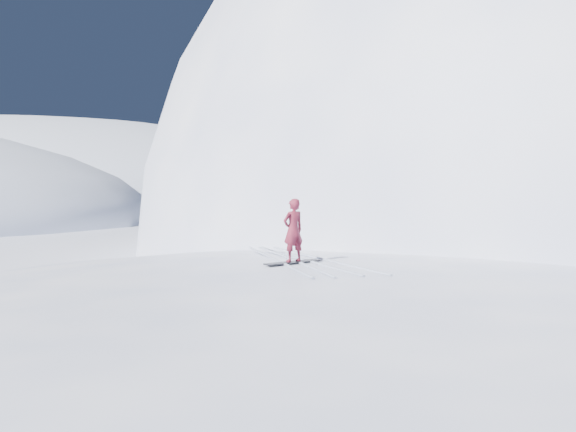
% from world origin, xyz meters
% --- Properties ---
extents(ground, '(400.00, 400.00, 0.00)m').
position_xyz_m(ground, '(0.00, 0.00, 0.00)').
color(ground, white).
rests_on(ground, ground).
extents(near_ridge, '(36.00, 28.00, 4.80)m').
position_xyz_m(near_ridge, '(1.00, 3.00, 0.00)').
color(near_ridge, white).
rests_on(near_ridge, ground).
extents(peak_shoulder, '(28.00, 24.00, 18.00)m').
position_xyz_m(peak_shoulder, '(10.00, 20.00, 0.00)').
color(peak_shoulder, white).
rests_on(peak_shoulder, ground).
extents(far_ridge_c, '(140.00, 90.00, 36.00)m').
position_xyz_m(far_ridge_c, '(-40.00, 110.00, 0.00)').
color(far_ridge_c, white).
rests_on(far_ridge_c, ground).
extents(wind_bumps, '(16.00, 14.40, 1.00)m').
position_xyz_m(wind_bumps, '(-0.56, 2.12, 0.00)').
color(wind_bumps, white).
rests_on(wind_bumps, ground).
extents(snowboard, '(1.53, 1.00, 0.03)m').
position_xyz_m(snowboard, '(-1.16, 3.75, 2.41)').
color(snowboard, black).
rests_on(snowboard, near_ridge).
extents(snowboarder, '(0.67, 0.59, 1.55)m').
position_xyz_m(snowboarder, '(-1.16, 3.75, 3.20)').
color(snowboarder, maroon).
rests_on(snowboarder, snowboard).
extents(board_tracks, '(2.70, 5.94, 0.04)m').
position_xyz_m(board_tracks, '(-0.96, 4.37, 2.42)').
color(board_tracks, silver).
rests_on(board_tracks, ground).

